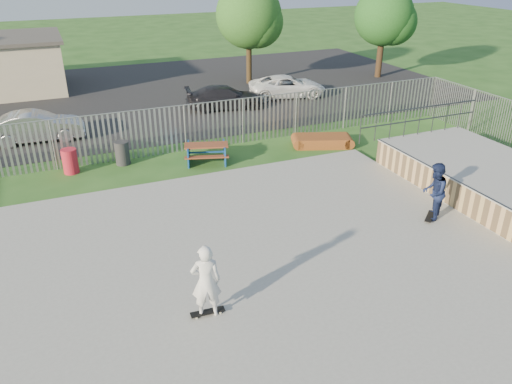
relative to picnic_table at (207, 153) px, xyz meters
name	(u,v)px	position (x,y,z in m)	size (l,w,h in m)	color
ground	(241,266)	(-1.43, -7.50, -0.37)	(120.00, 120.00, 0.00)	#27531C
concrete_slab	(241,264)	(-1.43, -7.50, -0.30)	(15.00, 12.00, 0.15)	gray
quarter_pipe	(483,177)	(8.07, -6.46, 0.19)	(5.50, 7.05, 2.19)	tan
fence	(220,166)	(-0.43, -2.91, 0.63)	(26.04, 16.02, 2.00)	gray
picnic_table	(207,153)	(0.00, 0.00, 0.00)	(2.08, 1.87, 0.73)	brown
funbox	(322,141)	(5.21, -0.23, -0.15)	(2.45, 1.80, 0.44)	brown
trash_bin_red	(70,161)	(-5.14, 0.94, 0.10)	(0.57, 0.57, 0.96)	red
trash_bin_grey	(122,153)	(-3.16, 1.05, 0.10)	(0.57, 0.57, 0.95)	#2A2A2D
parking_lot	(124,96)	(-1.43, 11.50, -0.36)	(40.00, 18.00, 0.02)	black
car_silver	(37,127)	(-6.20, 5.23, 0.31)	(1.40, 4.02, 1.32)	#B6B6BB
car_dark	(225,97)	(3.21, 6.80, 0.25)	(1.70, 4.19, 1.22)	#222227
car_white	(288,86)	(7.38, 7.67, 0.26)	(2.03, 4.40, 1.22)	white
tree_mid	(249,15)	(6.59, 11.65, 3.80)	(4.02, 4.02, 6.20)	#3E2E19
tree_right	(384,16)	(15.30, 9.93, 3.56)	(3.79, 3.79, 5.85)	#3C2918
skateboard_a	(430,217)	(4.89, -7.54, -0.18)	(0.74, 0.67, 0.08)	black
skateboard_b	(208,313)	(-2.93, -9.22, -0.18)	(0.81, 0.25, 0.08)	black
skater_navy	(434,192)	(4.89, -7.54, 0.70)	(0.90, 0.70, 1.84)	#151F44
skater_white	(206,281)	(-2.93, -9.22, 0.70)	(0.67, 0.44, 1.84)	silver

